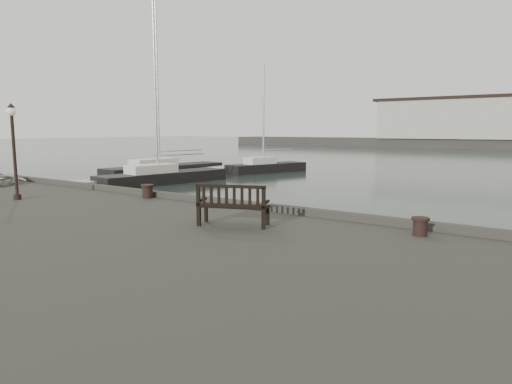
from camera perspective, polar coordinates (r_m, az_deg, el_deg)
ground at (r=12.88m, az=4.59°, el=-9.36°), size 400.00×400.00×0.00m
pontoon at (r=33.58m, az=-16.35°, el=1.39°), size 2.00×24.00×0.50m
bench at (r=10.68m, az=-2.87°, el=-2.62°), size 1.75×1.14×0.95m
bollard_left at (r=15.45m, az=-13.41°, el=0.09°), size 0.52×0.52×0.45m
bollard_right at (r=10.30m, az=19.84°, el=-4.08°), size 0.45×0.45×0.39m
lamp_post at (r=16.48m, az=-28.08°, el=5.95°), size 0.31×0.31×3.07m
yacht_b at (r=40.01m, az=-11.28°, el=2.52°), size 3.58×11.52×14.80m
yacht_c at (r=33.36m, az=-11.47°, el=1.50°), size 3.82×10.12×13.26m
yacht_d at (r=41.28m, az=1.35°, el=2.81°), size 4.24×8.13×10.13m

